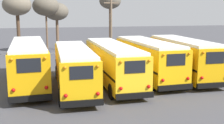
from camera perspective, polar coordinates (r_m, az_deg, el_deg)
The scene contains 12 objects.
ground_plane at distance 21.92m, azimuth 0.27°, elevation -4.37°, with size 160.00×160.00×0.00m, color #424247.
school_bus_0 at distance 21.95m, azimuth -16.56°, elevation -0.00°, with size 2.96×10.58×3.30m.
school_bus_1 at distance 20.05m, azimuth -7.75°, elevation -0.99°, with size 2.69×9.87×3.02m.
school_bus_2 at distance 21.84m, azimuth 0.08°, elevation 0.05°, with size 2.48×10.93×3.05m.
school_bus_3 at distance 23.33m, azimuth 7.23°, elevation 0.78°, with size 2.80×9.81×3.18m.
school_bus_4 at distance 24.51m, azimuth 14.22°, elevation 1.05°, with size 2.89×9.74×3.23m.
utility_pole at distance 34.66m, azimuth -0.17°, elevation 7.60°, with size 1.80×0.24×7.45m.
bare_tree_0 at distance 41.75m, azimuth -11.18°, elevation 9.93°, with size 3.41×3.41×6.81m.
bare_tree_1 at distance 45.35m, azimuth -0.39°, elevation 12.20°, with size 3.43×3.43×8.48m.
bare_tree_2 at distance 39.12m, azimuth -13.31°, elevation 10.98°, with size 3.51×3.51×7.57m.
bare_tree_3 at distance 36.40m, azimuth -18.75°, elevation 10.77°, with size 3.42×3.42×7.60m.
fence_line at distance 29.34m, azimuth -3.65°, elevation 1.32°, with size 20.64×0.06×1.42m.
Camera 1 is at (-5.34, -20.53, 5.53)m, focal length 45.00 mm.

